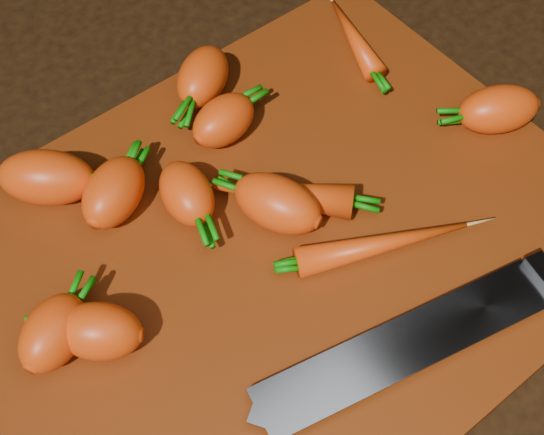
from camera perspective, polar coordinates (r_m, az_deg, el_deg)
ground at (r=0.61m, az=0.58°, el=-2.43°), size 2.00×2.00×0.01m
cutting_board at (r=0.60m, az=0.59°, el=-1.88°), size 0.50×0.40×0.01m
carrot_0 at (r=0.61m, az=-11.83°, el=1.88°), size 0.08×0.07×0.04m
carrot_1 at (r=0.55m, az=-12.86°, el=-8.35°), size 0.07×0.07×0.04m
carrot_2 at (r=0.63m, az=-16.61°, el=2.91°), size 0.09×0.09×0.05m
carrot_3 at (r=0.59m, az=0.40°, el=1.06°), size 0.07×0.09×0.04m
carrot_4 at (r=0.68m, az=-5.23°, el=10.52°), size 0.08×0.07×0.04m
carrot_5 at (r=0.65m, az=-3.67°, el=7.31°), size 0.07×0.05×0.04m
carrot_6 at (r=0.68m, az=16.68°, el=7.82°), size 0.08×0.07×0.04m
carrot_7 at (r=0.74m, az=6.15°, el=13.39°), size 0.05×0.10×0.02m
carrot_8 at (r=0.59m, az=8.35°, el=-1.96°), size 0.14×0.08×0.02m
carrot_9 at (r=0.61m, az=0.75°, el=1.78°), size 0.10×0.10×0.03m
carrot_10 at (r=0.56m, az=-16.14°, el=-8.33°), size 0.07×0.07×0.04m
carrot_11 at (r=0.60m, az=-6.44°, el=1.81°), size 0.05×0.07×0.04m
knife at (r=0.56m, az=12.02°, el=-8.45°), size 0.38×0.11×0.02m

